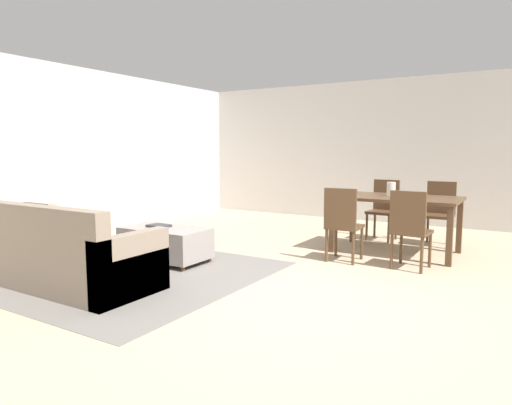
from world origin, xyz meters
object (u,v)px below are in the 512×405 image
ottoman_table (165,242)px  dining_chair_far_left (384,206)px  vase_centerpiece (391,189)px  book_on_ottoman (159,226)px  couch (66,258)px  dining_table (396,203)px  dining_chair_near_right (410,225)px  dining_chair_near_left (342,220)px  dining_chair_far_right (440,209)px

ottoman_table → dining_chair_far_left: dining_chair_far_left is taller
dining_chair_far_left → ottoman_table: bearing=-123.8°
vase_centerpiece → book_on_ottoman: vase_centerpiece is taller
book_on_ottoman → couch: bearing=-92.4°
dining_table → dining_chair_far_left: (-0.40, 0.84, -0.15)m
book_on_ottoman → dining_chair_far_left: bearing=55.0°
dining_chair_near_right → book_on_ottoman: dining_chair_near_right is taller
dining_chair_near_left → dining_chair_far_left: same height
dining_chair_near_left → vase_centerpiece: (0.33, 0.92, 0.33)m
dining_chair_near_left → book_on_ottoman: (-1.97, -1.13, -0.08)m
dining_chair_near_right → dining_chair_far_right: size_ratio=1.00×
dining_table → couch: bearing=-126.7°
dining_table → dining_chair_far_right: dining_chair_far_right is taller
dining_chair_near_right → vase_centerpiece: size_ratio=4.93×
dining_chair_near_right → book_on_ottoman: bearing=-157.0°
dining_table → dining_chair_near_right: bearing=-66.0°
couch → book_on_ottoman: 1.29m
dining_chair_near_right → dining_chair_far_right: bearing=88.6°
dining_chair_near_left → book_on_ottoman: size_ratio=3.54×
dining_table → book_on_ottoman: dining_table is taller
dining_table → dining_chair_far_right: (0.41, 0.86, -0.15)m
ottoman_table → dining_chair_near_left: size_ratio=1.17×
dining_chair_near_left → dining_chair_far_right: size_ratio=1.00×
dining_chair_far_left → dining_chair_near_left: bearing=-90.8°
dining_chair_near_right → vase_centerpiece: bearing=117.5°
dining_chair_far_right → vase_centerpiece: bearing=-121.4°
couch → dining_chair_far_right: size_ratio=2.07×
dining_table → book_on_ottoman: (-2.39, -2.00, -0.23)m
dining_chair_near_left → dining_chair_far_right: 1.93m
ottoman_table → book_on_ottoman: bearing=-175.8°
dining_chair_near_right → book_on_ottoman: size_ratio=3.54×
dining_chair_near_left → vase_centerpiece: bearing=70.1°
dining_table → dining_chair_near_right: dining_chair_near_right is taller
dining_table → book_on_ottoman: 3.13m
dining_chair_near_left → dining_chair_near_right: bearing=3.3°
dining_chair_far_right → dining_chair_near_right: bearing=-91.4°
dining_table → dining_chair_far_right: size_ratio=1.74×
ottoman_table → dining_chair_far_right: bearing=46.6°
ottoman_table → vase_centerpiece: vase_centerpiece is taller
dining_chair_far_right → vase_centerpiece: size_ratio=4.93×
ottoman_table → dining_chair_near_left: 2.20m
dining_table → dining_chair_far_left: bearing=115.3°
dining_chair_far_left → book_on_ottoman: dining_chair_far_left is taller
ottoman_table → dining_chair_near_left: dining_chair_near_left is taller
couch → book_on_ottoman: couch is taller
couch → vase_centerpiece: bearing=54.7°
ottoman_table → dining_chair_far_right: size_ratio=1.17×
dining_table → vase_centerpiece: bearing=150.3°
couch → dining_chair_far_left: 4.62m
dining_chair_far_right → book_on_ottoman: size_ratio=3.54×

